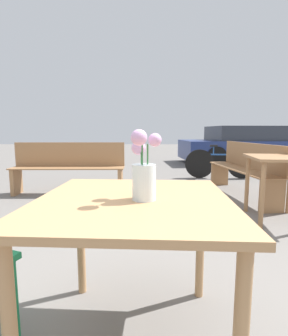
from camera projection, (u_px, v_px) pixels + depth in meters
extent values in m
cube|color=tan|center=(133.00, 201.00, 1.19)|extent=(0.91, 0.95, 0.03)
cylinder|color=tan|center=(81.00, 240.00, 1.66)|extent=(0.05, 0.05, 0.70)
cylinder|color=tan|center=(200.00, 243.00, 1.62)|extent=(0.05, 0.05, 0.70)
cylinder|color=silver|center=(144.00, 182.00, 1.15)|extent=(0.11, 0.11, 0.16)
cylinder|color=silver|center=(144.00, 189.00, 1.15)|extent=(0.09, 0.09, 0.09)
cylinder|color=#337038|center=(148.00, 171.00, 1.15)|extent=(0.01, 0.01, 0.24)
sphere|color=#CC99C6|center=(155.00, 140.00, 1.13)|extent=(0.06, 0.06, 0.06)
cylinder|color=#337038|center=(141.00, 175.00, 1.17)|extent=(0.01, 0.01, 0.20)
sphere|color=#CC99C6|center=(139.00, 148.00, 1.18)|extent=(0.06, 0.06, 0.06)
cylinder|color=#337038|center=(142.00, 171.00, 1.13)|extent=(0.01, 0.01, 0.24)
sphere|color=#CC99C6|center=(139.00, 137.00, 1.08)|extent=(0.07, 0.07, 0.07)
cylinder|color=#197A47|center=(15.00, 304.00, 1.24)|extent=(0.03, 0.03, 0.45)
cube|color=#9E7047|center=(241.00, 169.00, 4.16)|extent=(0.56, 1.90, 0.02)
cube|color=#9E7047|center=(252.00, 156.00, 4.14)|extent=(0.24, 1.87, 0.40)
cube|color=#9E7047|center=(272.00, 196.00, 3.32)|extent=(0.33, 0.09, 0.43)
cube|color=#9E7047|center=(220.00, 174.00, 5.05)|extent=(0.33, 0.09, 0.43)
cube|color=#9E7047|center=(68.00, 168.00, 4.29)|extent=(1.84, 0.40, 0.02)
cube|color=#9E7047|center=(70.00, 154.00, 4.42)|extent=(1.84, 0.08, 0.40)
cube|color=#9E7047|center=(120.00, 181.00, 4.33)|extent=(0.07, 0.33, 0.43)
cube|color=#9E7047|center=(16.00, 181.00, 4.31)|extent=(0.07, 0.33, 0.43)
cube|color=#9E7047|center=(279.00, 158.00, 2.97)|extent=(0.71, 0.80, 0.03)
cylinder|color=#9E7047|center=(262.00, 196.00, 2.76)|extent=(0.05, 0.05, 0.72)
cylinder|color=#9E7047|center=(247.00, 184.00, 3.36)|extent=(0.05, 0.05, 0.72)
cylinder|color=black|center=(200.00, 164.00, 5.82)|extent=(0.64, 0.07, 0.64)
cylinder|color=black|center=(242.00, 164.00, 5.75)|extent=(0.64, 0.07, 0.64)
cube|color=#235199|center=(221.00, 155.00, 5.76)|extent=(0.83, 0.08, 0.03)
cylinder|color=#235199|center=(214.00, 150.00, 5.76)|extent=(0.02, 0.02, 0.19)
cube|color=black|center=(214.00, 146.00, 5.75)|extent=(0.16, 0.07, 0.04)
cube|color=#235199|center=(241.00, 148.00, 5.71)|extent=(0.07, 0.44, 0.02)
cube|color=navy|center=(245.00, 150.00, 8.58)|extent=(4.22, 2.20, 0.60)
cube|color=#2D333D|center=(246.00, 133.00, 8.51)|extent=(2.37, 1.91, 0.45)
cylinder|color=black|center=(267.00, 152.00, 9.57)|extent=(0.61, 0.23, 0.60)
cylinder|color=black|center=(199.00, 152.00, 9.40)|extent=(0.61, 0.23, 0.60)
cylinder|color=black|center=(216.00, 157.00, 7.63)|extent=(0.61, 0.23, 0.60)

